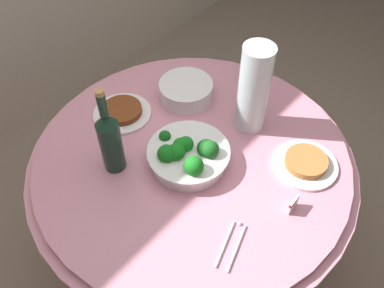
{
  "coord_description": "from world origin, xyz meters",
  "views": [
    {
      "loc": [
        -0.7,
        -0.6,
        1.84
      ],
      "look_at": [
        0.0,
        0.0,
        0.79
      ],
      "focal_mm": 38.38,
      "sensor_mm": 36.0,
      "label": 1
    }
  ],
  "objects_px": {
    "plate_stack": "(186,91)",
    "food_plate_peanuts": "(305,163)",
    "wine_bottle": "(110,140)",
    "label_placard_front": "(293,204)",
    "broccoli_bowl": "(188,155)",
    "decorative_fruit_vase": "(253,91)",
    "food_plate_stir_fry": "(122,112)",
    "serving_tongs": "(232,244)"
  },
  "relations": [
    {
      "from": "wine_bottle",
      "to": "label_placard_front",
      "type": "height_order",
      "value": "wine_bottle"
    },
    {
      "from": "wine_bottle",
      "to": "food_plate_stir_fry",
      "type": "relative_size",
      "value": 1.53
    },
    {
      "from": "broccoli_bowl",
      "to": "wine_bottle",
      "type": "relative_size",
      "value": 0.83
    },
    {
      "from": "label_placard_front",
      "to": "decorative_fruit_vase",
      "type": "bearing_deg",
      "value": 55.65
    },
    {
      "from": "decorative_fruit_vase",
      "to": "wine_bottle",
      "type": "bearing_deg",
      "value": 153.45
    },
    {
      "from": "plate_stack",
      "to": "serving_tongs",
      "type": "bearing_deg",
      "value": -126.9
    },
    {
      "from": "plate_stack",
      "to": "wine_bottle",
      "type": "relative_size",
      "value": 0.62
    },
    {
      "from": "wine_bottle",
      "to": "food_plate_stir_fry",
      "type": "xyz_separation_m",
      "value": [
        0.18,
        0.16,
        -0.11
      ]
    },
    {
      "from": "food_plate_stir_fry",
      "to": "decorative_fruit_vase",
      "type": "bearing_deg",
      "value": -55.07
    },
    {
      "from": "plate_stack",
      "to": "food_plate_peanuts",
      "type": "distance_m",
      "value": 0.54
    },
    {
      "from": "plate_stack",
      "to": "food_plate_stir_fry",
      "type": "bearing_deg",
      "value": 152.77
    },
    {
      "from": "decorative_fruit_vase",
      "to": "food_plate_peanuts",
      "type": "height_order",
      "value": "decorative_fruit_vase"
    },
    {
      "from": "decorative_fruit_vase",
      "to": "label_placard_front",
      "type": "relative_size",
      "value": 6.18
    },
    {
      "from": "food_plate_stir_fry",
      "to": "food_plate_peanuts",
      "type": "bearing_deg",
      "value": -70.24
    },
    {
      "from": "broccoli_bowl",
      "to": "food_plate_peanuts",
      "type": "distance_m",
      "value": 0.4
    },
    {
      "from": "serving_tongs",
      "to": "food_plate_peanuts",
      "type": "height_order",
      "value": "food_plate_peanuts"
    },
    {
      "from": "decorative_fruit_vase",
      "to": "food_plate_peanuts",
      "type": "distance_m",
      "value": 0.3
    },
    {
      "from": "food_plate_stir_fry",
      "to": "label_placard_front",
      "type": "relative_size",
      "value": 4.0
    },
    {
      "from": "serving_tongs",
      "to": "label_placard_front",
      "type": "distance_m",
      "value": 0.23
    },
    {
      "from": "broccoli_bowl",
      "to": "plate_stack",
      "type": "relative_size",
      "value": 1.33
    },
    {
      "from": "plate_stack",
      "to": "wine_bottle",
      "type": "xyz_separation_m",
      "value": [
        -0.42,
        -0.04,
        0.09
      ]
    },
    {
      "from": "plate_stack",
      "to": "serving_tongs",
      "type": "height_order",
      "value": "plate_stack"
    },
    {
      "from": "wine_bottle",
      "to": "label_placard_front",
      "type": "bearing_deg",
      "value": -66.43
    },
    {
      "from": "plate_stack",
      "to": "food_plate_peanuts",
      "type": "xyz_separation_m",
      "value": [
        0.0,
        -0.54,
        -0.02
      ]
    },
    {
      "from": "plate_stack",
      "to": "broccoli_bowl",
      "type": "bearing_deg",
      "value": -137.3
    },
    {
      "from": "wine_bottle",
      "to": "decorative_fruit_vase",
      "type": "height_order",
      "value": "decorative_fruit_vase"
    },
    {
      "from": "food_plate_stir_fry",
      "to": "broccoli_bowl",
      "type": "bearing_deg",
      "value": -92.4
    },
    {
      "from": "plate_stack",
      "to": "food_plate_stir_fry",
      "type": "height_order",
      "value": "plate_stack"
    },
    {
      "from": "plate_stack",
      "to": "label_placard_front",
      "type": "distance_m",
      "value": 0.62
    },
    {
      "from": "broccoli_bowl",
      "to": "serving_tongs",
      "type": "bearing_deg",
      "value": -116.44
    },
    {
      "from": "wine_bottle",
      "to": "food_plate_stir_fry",
      "type": "distance_m",
      "value": 0.27
    },
    {
      "from": "decorative_fruit_vase",
      "to": "food_plate_stir_fry",
      "type": "height_order",
      "value": "decorative_fruit_vase"
    },
    {
      "from": "plate_stack",
      "to": "food_plate_peanuts",
      "type": "bearing_deg",
      "value": -89.62
    },
    {
      "from": "broccoli_bowl",
      "to": "label_placard_front",
      "type": "xyz_separation_m",
      "value": [
        0.07,
        -0.37,
        -0.01
      ]
    },
    {
      "from": "decorative_fruit_vase",
      "to": "serving_tongs",
      "type": "xyz_separation_m",
      "value": [
        -0.44,
        -0.25,
        -0.16
      ]
    },
    {
      "from": "decorative_fruit_vase",
      "to": "broccoli_bowl",
      "type": "bearing_deg",
      "value": 170.8
    },
    {
      "from": "wine_bottle",
      "to": "decorative_fruit_vase",
      "type": "bearing_deg",
      "value": -26.55
    },
    {
      "from": "broccoli_bowl",
      "to": "plate_stack",
      "type": "height_order",
      "value": "broccoli_bowl"
    },
    {
      "from": "plate_stack",
      "to": "label_placard_front",
      "type": "relative_size",
      "value": 3.82
    },
    {
      "from": "plate_stack",
      "to": "serving_tongs",
      "type": "xyz_separation_m",
      "value": [
        -0.39,
        -0.53,
        -0.03
      ]
    },
    {
      "from": "broccoli_bowl",
      "to": "plate_stack",
      "type": "distance_m",
      "value": 0.34
    },
    {
      "from": "serving_tongs",
      "to": "food_plate_peanuts",
      "type": "relative_size",
      "value": 0.75
    }
  ]
}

